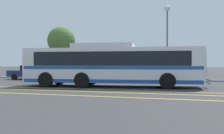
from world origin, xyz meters
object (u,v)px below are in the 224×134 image
at_px(parked_car_1, 86,73).
at_px(parked_car_2, 155,74).
at_px(parked_car_0, 33,72).
at_px(tree_0, 61,41).
at_px(transit_bus, 112,65).
at_px(street_lamp, 167,24).

relative_size(parked_car_1, parked_car_2, 0.90).
bearing_deg(parked_car_2, parked_car_1, 87.22).
bearing_deg(parked_car_0, parked_car_1, -91.05).
height_order(parked_car_0, tree_0, tree_0).
xyz_separation_m(parked_car_0, tree_0, (0.84, 4.38, 3.47)).
bearing_deg(transit_bus, parked_car_0, -126.00).
distance_m(parked_car_2, street_lamp, 5.43).
bearing_deg(street_lamp, tree_0, 171.96).
relative_size(parked_car_0, tree_0, 0.81).
relative_size(parked_car_0, parked_car_1, 1.07).
bearing_deg(street_lamp, parked_car_1, -158.79).
xyz_separation_m(transit_bus, tree_0, (-8.90, 9.85, 2.69)).
xyz_separation_m(transit_bus, parked_car_0, (-9.75, 5.47, -0.78)).
distance_m(transit_bus, parked_car_0, 11.21).
distance_m(parked_car_1, parked_car_2, 6.34).
bearing_deg(parked_car_2, transit_bus, 154.87).
distance_m(transit_bus, parked_car_2, 5.88).
bearing_deg(parked_car_1, parked_car_0, -92.34).
distance_m(parked_car_0, street_lamp, 13.85).
xyz_separation_m(transit_bus, street_lamp, (3.03, 8.17, 3.81)).
distance_m(parked_car_2, tree_0, 12.48).
height_order(transit_bus, parked_car_0, transit_bus).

